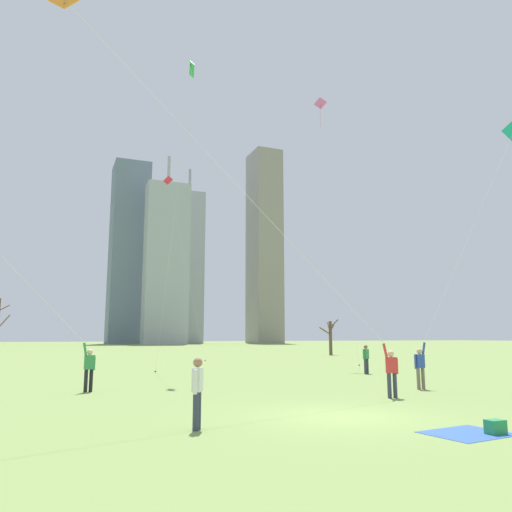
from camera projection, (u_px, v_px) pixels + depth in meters
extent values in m
plane|color=#7A934C|center=(340.00, 416.00, 13.16)|extent=(400.00, 400.00, 0.00)
cylinder|color=#33384C|center=(395.00, 385.00, 17.14)|extent=(0.14, 0.14, 0.85)
cylinder|color=#33384C|center=(389.00, 386.00, 17.08)|extent=(0.14, 0.14, 0.85)
cube|color=red|center=(391.00, 365.00, 17.22)|extent=(0.36, 0.24, 0.54)
sphere|color=beige|center=(391.00, 354.00, 17.28)|extent=(0.22, 0.22, 0.22)
cylinder|color=red|center=(397.00, 366.00, 17.27)|extent=(0.09, 0.09, 0.55)
cylinder|color=red|center=(385.00, 351.00, 17.24)|extent=(0.21, 0.12, 0.56)
cube|color=orange|center=(65.00, 0.00, 14.53)|extent=(0.95, 0.50, 0.94)
cylinder|color=black|center=(65.00, 0.00, 14.53)|extent=(0.03, 0.42, 0.56)
cylinder|color=silver|center=(239.00, 187.00, 15.91)|extent=(11.09, 0.33, 10.07)
cylinder|color=black|center=(91.00, 380.00, 19.06)|extent=(0.14, 0.14, 0.85)
cylinder|color=black|center=(86.00, 381.00, 18.90)|extent=(0.14, 0.14, 0.85)
cube|color=#338C4C|center=(89.00, 362.00, 19.09)|extent=(0.39, 0.34, 0.54)
sphere|color=beige|center=(90.00, 352.00, 19.15)|extent=(0.22, 0.22, 0.22)
cylinder|color=#338C4C|center=(94.00, 363.00, 19.24)|extent=(0.09, 0.09, 0.55)
cylinder|color=#338C4C|center=(85.00, 350.00, 19.01)|extent=(0.22, 0.17, 0.56)
cylinder|color=#726656|center=(418.00, 379.00, 19.87)|extent=(0.14, 0.14, 0.85)
cylinder|color=#726656|center=(423.00, 379.00, 19.93)|extent=(0.14, 0.14, 0.85)
cube|color=#2D4CA5|center=(420.00, 361.00, 20.01)|extent=(0.36, 0.23, 0.54)
sphere|color=tan|center=(419.00, 351.00, 20.07)|extent=(0.22, 0.22, 0.22)
cylinder|color=#2D4CA5|center=(415.00, 362.00, 19.95)|extent=(0.09, 0.09, 0.55)
cylinder|color=#2D4CA5|center=(424.00, 349.00, 20.15)|extent=(0.21, 0.11, 0.56)
cylinder|color=silver|center=(471.00, 231.00, 21.12)|extent=(4.53, 1.45, 9.42)
cylinder|color=#33384C|center=(367.00, 366.00, 28.19)|extent=(0.14, 0.14, 0.85)
cylinder|color=#33384C|center=(365.00, 366.00, 28.03)|extent=(0.14, 0.14, 0.85)
cube|color=#338C4C|center=(366.00, 354.00, 28.22)|extent=(0.39, 0.32, 0.54)
sphere|color=brown|center=(366.00, 347.00, 28.29)|extent=(0.22, 0.22, 0.22)
cylinder|color=#338C4C|center=(368.00, 354.00, 28.37)|extent=(0.09, 0.09, 0.55)
cylinder|color=#338C4C|center=(364.00, 355.00, 28.07)|extent=(0.09, 0.09, 0.55)
cylinder|color=#33384C|center=(198.00, 410.00, 11.42)|extent=(0.14, 0.14, 0.85)
cylinder|color=#33384C|center=(196.00, 411.00, 11.21)|extent=(0.14, 0.14, 0.85)
cube|color=white|center=(198.00, 380.00, 11.43)|extent=(0.34, 0.39, 0.54)
sphere|color=#9E7051|center=(198.00, 362.00, 11.49)|extent=(0.22, 0.22, 0.22)
cylinder|color=white|center=(200.00, 380.00, 11.63)|extent=(0.09, 0.09, 0.55)
cylinder|color=white|center=(195.00, 382.00, 11.22)|extent=(0.09, 0.09, 0.55)
cube|color=green|center=(192.00, 70.00, 30.02)|extent=(0.29, 1.05, 1.00)
cylinder|color=black|center=(192.00, 70.00, 30.02)|extent=(0.27, 0.11, 0.64)
cylinder|color=silver|center=(174.00, 219.00, 29.72)|extent=(1.09, 2.97, 18.10)
cylinder|color=#3F3833|center=(155.00, 371.00, 29.42)|extent=(0.10, 0.10, 0.08)
cube|color=pink|center=(320.00, 103.00, 40.06)|extent=(0.70, 0.99, 1.18)
cylinder|color=black|center=(320.00, 103.00, 40.06)|extent=(0.15, 0.16, 0.77)
cylinder|color=pink|center=(320.00, 117.00, 39.75)|extent=(0.02, 0.02, 1.65)
cylinder|color=silver|center=(339.00, 227.00, 37.92)|extent=(1.76, 1.73, 20.76)
cylinder|color=#3F3833|center=(359.00, 365.00, 35.79)|extent=(0.10, 0.10, 0.08)
cube|color=red|center=(168.00, 180.00, 44.96)|extent=(0.78, 0.86, 1.03)
cylinder|color=black|center=(168.00, 180.00, 44.96)|extent=(0.17, 0.41, 0.62)
cylinder|color=silver|center=(186.00, 268.00, 43.68)|extent=(3.41, 1.35, 16.12)
cylinder|color=#3F3833|center=(205.00, 361.00, 42.39)|extent=(0.10, 0.10, 0.08)
cube|color=#3359B2|center=(468.00, 433.00, 10.82)|extent=(1.97, 1.62, 0.01)
cube|color=#268C4C|center=(495.00, 427.00, 10.75)|extent=(0.40, 0.28, 0.30)
cylinder|color=brown|center=(331.00, 338.00, 56.52)|extent=(0.37, 0.37, 3.83)
cylinder|color=brown|center=(325.00, 331.00, 55.91)|extent=(1.95, 1.01, 0.88)
cylinder|color=brown|center=(332.00, 328.00, 56.29)|extent=(0.15, 0.98, 0.92)
cylinder|color=brown|center=(334.00, 323.00, 56.90)|extent=(1.08, 0.29, 0.99)
cylinder|color=brown|center=(329.00, 328.00, 57.37)|extent=(0.52, 1.42, 1.42)
cylinder|color=brown|center=(3.00, 322.00, 45.88)|extent=(1.05, 1.34, 1.49)
cylinder|color=brown|center=(4.00, 308.00, 46.03)|extent=(0.95, 1.25, 0.74)
cube|color=#9EA3AD|center=(166.00, 262.00, 133.89)|extent=(11.61, 6.34, 43.81)
cylinder|color=#99999E|center=(169.00, 170.00, 138.08)|extent=(0.80, 0.80, 8.29)
cube|color=#9EA3AD|center=(188.00, 267.00, 154.22)|extent=(8.41, 8.61, 47.00)
cylinder|color=#99999E|center=(190.00, 182.00, 158.67)|extent=(0.80, 0.80, 8.39)
cube|color=gray|center=(264.00, 245.00, 159.22)|extent=(8.74, 11.19, 62.14)
cube|color=slate|center=(128.00, 252.00, 143.03)|extent=(10.20, 11.38, 52.37)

